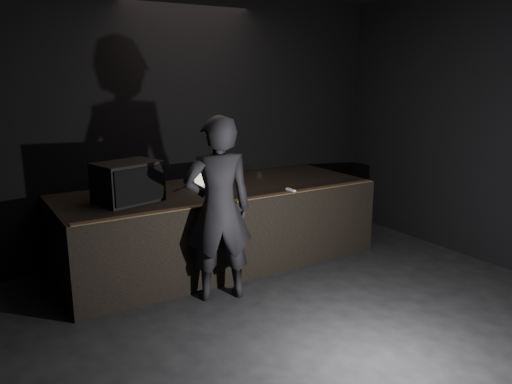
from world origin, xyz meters
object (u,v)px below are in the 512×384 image
object	(u,v)px
stage_monitor	(128,182)
person	(218,209)
stage_riser	(218,225)
beer_can	(228,185)
laptop	(206,184)

from	to	relation	value
stage_monitor	person	xyz separation A→B (m)	(0.70, -0.84, -0.22)
stage_riser	stage_monitor	xyz separation A→B (m)	(-1.18, -0.11, 0.73)
stage_riser	person	world-z (taller)	person
stage_riser	person	xyz separation A→B (m)	(-0.48, -0.95, 0.51)
stage_monitor	beer_can	bearing A→B (deg)	-23.30
stage_riser	stage_monitor	distance (m)	1.40
stage_monitor	beer_can	xyz separation A→B (m)	(1.19, -0.17, -0.14)
laptop	person	size ratio (longest dim) A/B	0.16
laptop	beer_can	xyz separation A→B (m)	(0.14, -0.34, 0.03)
stage_monitor	beer_can	size ratio (longest dim) A/B	4.55
person	stage_monitor	bearing A→B (deg)	-34.78
beer_can	stage_riser	bearing A→B (deg)	90.45
stage_monitor	laptop	bearing A→B (deg)	-6.13
beer_can	person	world-z (taller)	person
laptop	person	world-z (taller)	person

